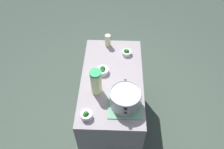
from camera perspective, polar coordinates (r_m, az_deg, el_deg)
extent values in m
plane|color=#445347|center=(2.99, 0.00, -11.88)|extent=(8.00, 8.00, 0.00)
cube|color=gray|center=(2.62, 0.00, -7.13)|extent=(1.16, 0.63, 0.89)
cube|color=#6DA681|center=(2.07, 3.28, -7.46)|extent=(0.33, 0.31, 0.01)
cylinder|color=#B7B7BC|center=(2.00, 3.38, -6.14)|extent=(0.28, 0.28, 0.16)
torus|color=#99999E|center=(1.94, 3.49, -4.80)|extent=(0.28, 0.28, 0.01)
cube|color=black|center=(2.06, 3.42, -1.88)|extent=(0.04, 0.02, 0.02)
cube|color=black|center=(1.88, 3.47, -9.26)|extent=(0.04, 0.02, 0.02)
cylinder|color=#E5EF9C|center=(2.07, -4.07, -2.10)|extent=(0.10, 0.10, 0.25)
cylinder|color=#239551|center=(1.96, -4.28, 0.38)|extent=(0.11, 0.11, 0.02)
ellipsoid|color=yellow|center=(2.05, -4.11, -2.36)|extent=(0.04, 0.04, 0.01)
cylinder|color=beige|center=(2.57, -1.09, 8.60)|extent=(0.07, 0.07, 0.14)
cylinder|color=#B2AD99|center=(2.52, -1.12, 9.86)|extent=(0.07, 0.07, 0.01)
cylinder|color=silver|center=(2.29, -2.40, 0.99)|extent=(0.12, 0.12, 0.05)
ellipsoid|color=#247937|center=(2.27, -2.42, 1.56)|extent=(0.05, 0.05, 0.06)
ellipsoid|color=#307D2D|center=(2.26, -2.40, 0.90)|extent=(0.04, 0.04, 0.05)
ellipsoid|color=#307219|center=(2.28, -2.25, 1.40)|extent=(0.04, 0.04, 0.05)
cylinder|color=silver|center=(2.49, 3.77, 5.58)|extent=(0.11, 0.11, 0.04)
ellipsoid|color=#26792B|center=(2.47, 3.93, 5.95)|extent=(0.04, 0.04, 0.05)
ellipsoid|color=#35761E|center=(2.47, 3.69, 5.98)|extent=(0.05, 0.05, 0.05)
ellipsoid|color=#227835|center=(2.47, 3.53, 5.97)|extent=(0.05, 0.05, 0.05)
cylinder|color=silver|center=(1.99, -6.51, -10.34)|extent=(0.10, 0.10, 0.05)
ellipsoid|color=#2C6625|center=(1.97, -6.50, -9.89)|extent=(0.04, 0.04, 0.05)
ellipsoid|color=#246820|center=(1.97, -6.62, -10.00)|extent=(0.05, 0.05, 0.06)
ellipsoid|color=#1F7D23|center=(1.97, -6.88, -10.27)|extent=(0.04, 0.04, 0.05)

